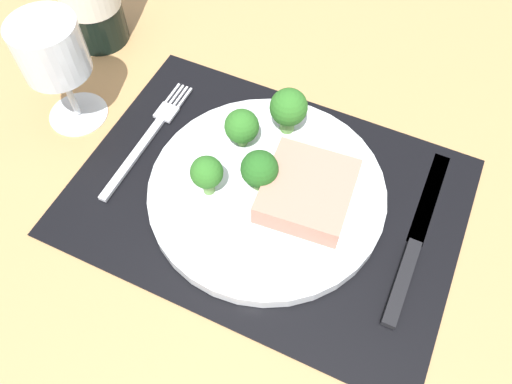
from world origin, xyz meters
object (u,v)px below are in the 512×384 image
steak (307,191)px  plate (267,192)px  wine_glass (52,55)px  fork (148,137)px  knife (414,247)px

steak → plate: bearing=-172.1°
wine_glass → plate: bearing=-2.6°
steak → wine_glass: size_ratio=0.71×
plate → fork: 16.56cm
steak → knife: 12.67cm
wine_glass → steak: bearing=-1.1°
fork → wine_glass: wine_glass is taller
knife → steak: bearing=-177.9°
plate → wine_glass: bearing=177.4°
plate → steak: steak is taller
plate → fork: bearing=175.1°
fork → knife: knife is taller
knife → wine_glass: (-43.55, 0.67, 9.34)cm
knife → wine_glass: size_ratio=1.64×
steak → fork: size_ratio=0.52×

